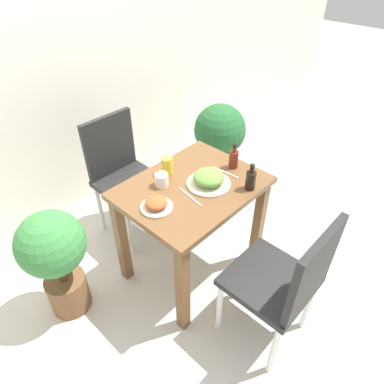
# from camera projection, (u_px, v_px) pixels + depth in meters

# --- Properties ---
(ground_plane) EXTENTS (16.00, 16.00, 0.00)m
(ground_plane) POSITION_uv_depth(u_px,v_px,m) (192.00, 266.00, 2.43)
(ground_plane) COLOR beige
(wall_back) EXTENTS (8.00, 0.05, 2.60)m
(wall_back) POSITION_uv_depth(u_px,v_px,m) (59.00, 41.00, 2.29)
(wall_back) COLOR silver
(wall_back) RESTS_ON ground_plane
(dining_table) EXTENTS (0.82, 0.64, 0.72)m
(dining_table) POSITION_uv_depth(u_px,v_px,m) (192.00, 204.00, 2.08)
(dining_table) COLOR brown
(dining_table) RESTS_ON ground_plane
(chair_near) EXTENTS (0.42, 0.42, 0.90)m
(chair_near) POSITION_uv_depth(u_px,v_px,m) (285.00, 281.00, 1.71)
(chair_near) COLOR black
(chair_near) RESTS_ON ground_plane
(chair_far) EXTENTS (0.42, 0.42, 0.90)m
(chair_far) POSITION_uv_depth(u_px,v_px,m) (122.00, 171.00, 2.46)
(chair_far) COLOR black
(chair_far) RESTS_ON ground_plane
(food_plate) EXTENTS (0.26, 0.26, 0.09)m
(food_plate) POSITION_uv_depth(u_px,v_px,m) (209.00, 179.00, 1.97)
(food_plate) COLOR beige
(food_plate) RESTS_ON dining_table
(side_plate) EXTENTS (0.18, 0.18, 0.06)m
(side_plate) POSITION_uv_depth(u_px,v_px,m) (157.00, 204.00, 1.81)
(side_plate) COLOR beige
(side_plate) RESTS_ON dining_table
(drink_cup) EXTENTS (0.08, 0.08, 0.08)m
(drink_cup) POSITION_uv_depth(u_px,v_px,m) (162.00, 180.00, 1.96)
(drink_cup) COLOR white
(drink_cup) RESTS_ON dining_table
(juice_glass) EXTENTS (0.07, 0.07, 0.11)m
(juice_glass) POSITION_uv_depth(u_px,v_px,m) (167.00, 166.00, 2.05)
(juice_glass) COLOR gold
(juice_glass) RESTS_ON dining_table
(sauce_bottle) EXTENTS (0.06, 0.06, 0.17)m
(sauce_bottle) POSITION_uv_depth(u_px,v_px,m) (234.00, 158.00, 2.10)
(sauce_bottle) COLOR maroon
(sauce_bottle) RESTS_ON dining_table
(condiment_bottle) EXTENTS (0.06, 0.06, 0.17)m
(condiment_bottle) POSITION_uv_depth(u_px,v_px,m) (251.00, 179.00, 1.92)
(condiment_bottle) COLOR black
(condiment_bottle) RESTS_ON dining_table
(fork_utensil) EXTENTS (0.04, 0.20, 0.00)m
(fork_utensil) POSITION_uv_depth(u_px,v_px,m) (190.00, 196.00, 1.90)
(fork_utensil) COLOR silver
(fork_utensil) RESTS_ON dining_table
(spoon_utensil) EXTENTS (0.02, 0.18, 0.00)m
(spoon_utensil) POSITION_uv_depth(u_px,v_px,m) (226.00, 172.00, 2.09)
(spoon_utensil) COLOR silver
(spoon_utensil) RESTS_ON dining_table
(potted_plant_left) EXTENTS (0.38, 0.38, 0.75)m
(potted_plant_left) POSITION_uv_depth(u_px,v_px,m) (55.00, 255.00, 1.91)
(potted_plant_left) COLOR brown
(potted_plant_left) RESTS_ON ground_plane
(potted_plant_right) EXTENTS (0.43, 0.43, 0.79)m
(potted_plant_right) POSITION_uv_depth(u_px,v_px,m) (219.00, 139.00, 2.88)
(potted_plant_right) COLOR brown
(potted_plant_right) RESTS_ON ground_plane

